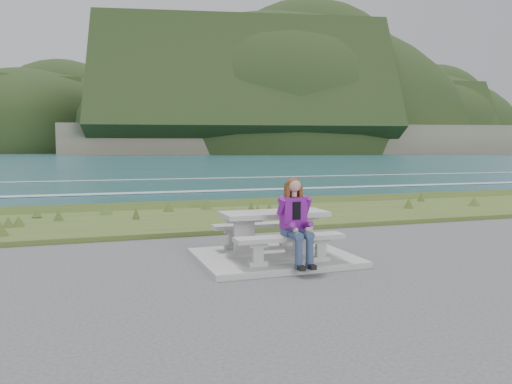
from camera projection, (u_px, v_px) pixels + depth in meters
concrete_slab at (274, 258)px, 8.58m from camera, size 2.60×2.10×0.10m
picnic_table at (274, 221)px, 8.52m from camera, size 1.80×0.75×0.75m
bench_landward at (290, 242)px, 7.88m from camera, size 1.80×0.35×0.45m
bench_seaward at (261, 229)px, 9.20m from camera, size 1.80×0.35×0.45m
grass_verge at (207, 221)px, 13.30m from camera, size 160.00×4.50×0.22m
shore_drop at (186, 208)px, 16.03m from camera, size 160.00×0.80×2.20m
ocean at (136, 205)px, 32.38m from camera, size 1600.00×1600.00×0.09m
headland_range at (313, 140)px, 444.79m from camera, size 729.83×363.95×174.11m
seated_woman at (297, 233)px, 7.77m from camera, size 0.40×0.68×1.37m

